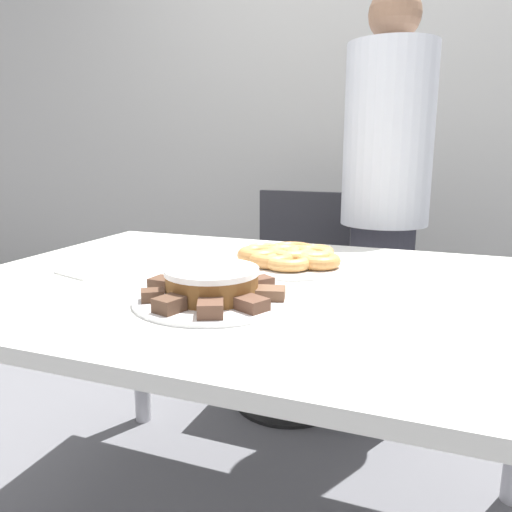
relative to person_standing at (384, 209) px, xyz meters
name	(u,v)px	position (x,y,z in m)	size (l,w,h in m)	color
wall_back	(370,96)	(-0.19, 0.84, 0.47)	(8.00, 0.05, 2.60)	beige
table	(258,316)	(-0.19, -0.77, -0.18)	(1.42, 1.02, 0.74)	silver
person_standing	(384,209)	(0.00, 0.00, 0.00)	(0.31, 0.31, 1.56)	#383842
office_chair_left	(293,306)	(-0.36, 0.07, -0.43)	(0.44, 0.44, 0.86)	black
plate_cake	(212,299)	(-0.23, -0.95, -0.09)	(0.32, 0.32, 0.01)	white
plate_donuts	(289,263)	(-0.17, -0.59, -0.09)	(0.33, 0.33, 0.01)	white
frosted_cake	(212,282)	(-0.23, -0.95, -0.05)	(0.19, 0.19, 0.06)	brown
lamington_0	(252,304)	(-0.12, -1.00, -0.07)	(0.07, 0.06, 0.02)	brown
lamington_1	(270,293)	(-0.11, -0.92, -0.07)	(0.07, 0.06, 0.02)	brown
lamington_2	(261,282)	(-0.16, -0.85, -0.07)	(0.06, 0.06, 0.02)	brown
lamington_3	(231,277)	(-0.24, -0.83, -0.07)	(0.04, 0.05, 0.02)	brown
lamington_4	(195,278)	(-0.31, -0.86, -0.07)	(0.07, 0.07, 0.02)	brown
lamington_5	(164,284)	(-0.35, -0.94, -0.07)	(0.06, 0.05, 0.03)	#513828
lamington_6	(153,295)	(-0.33, -1.02, -0.07)	(0.06, 0.06, 0.02)	#513828
lamington_7	(169,305)	(-0.26, -1.06, -0.07)	(0.06, 0.06, 0.03)	#513828
lamington_8	(210,308)	(-0.18, -1.06, -0.07)	(0.06, 0.07, 0.03)	brown
donut_0	(290,255)	(-0.17, -0.59, -0.06)	(0.13, 0.13, 0.04)	tan
donut_1	(318,260)	(-0.09, -0.62, -0.06)	(0.11, 0.11, 0.03)	#D18E4C
donut_2	(310,255)	(-0.12, -0.57, -0.06)	(0.13, 0.13, 0.04)	tan
donut_3	(315,252)	(-0.12, -0.50, -0.07)	(0.10, 0.10, 0.03)	#D18E4C
donut_4	(292,250)	(-0.19, -0.51, -0.07)	(0.13, 0.13, 0.03)	#C68447
donut_5	(264,250)	(-0.26, -0.54, -0.07)	(0.10, 0.10, 0.03)	#E5AD66
donut_6	(258,255)	(-0.25, -0.62, -0.06)	(0.11, 0.11, 0.04)	#D18E4C
donut_7	(271,259)	(-0.20, -0.65, -0.06)	(0.12, 0.12, 0.03)	#D18E4C
donut_8	(288,262)	(-0.16, -0.66, -0.07)	(0.12, 0.12, 0.03)	tan
napkin	(85,272)	(-0.62, -0.85, -0.09)	(0.14, 0.13, 0.01)	white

